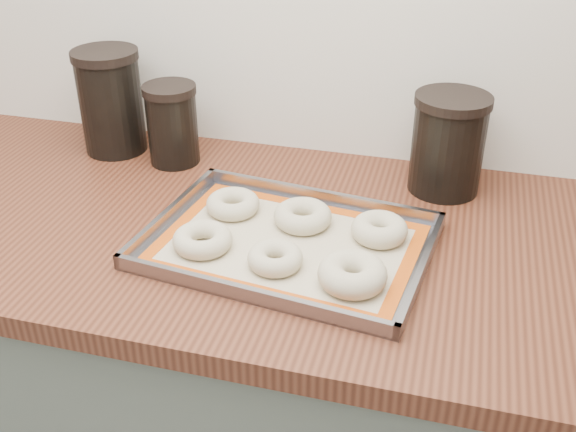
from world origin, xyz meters
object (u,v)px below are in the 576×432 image
(canister_left, at_px, (111,101))
(canister_right, at_px, (448,144))
(bagel_front_mid, at_px, (275,258))
(bagel_front_left, at_px, (203,240))
(bagel_front_right, at_px, (352,274))
(bagel_back_mid, at_px, (303,216))
(bagel_back_right, at_px, (379,229))
(canister_mid, at_px, (172,124))
(baking_tray, at_px, (288,243))
(bagel_back_left, at_px, (233,204))

(canister_left, distance_m, canister_right, 0.69)
(bagel_front_mid, relative_size, canister_right, 0.47)
(bagel_front_left, bearing_deg, canister_left, 134.94)
(bagel_front_right, xyz_separation_m, bagel_back_mid, (-0.11, 0.15, -0.00))
(bagel_front_mid, xyz_separation_m, bagel_back_mid, (0.01, 0.13, 0.00))
(bagel_back_right, bearing_deg, bagel_back_mid, 175.29)
(bagel_front_mid, relative_size, canister_mid, 0.54)
(baking_tray, bearing_deg, bagel_front_mid, -92.72)
(bagel_front_mid, bearing_deg, bagel_back_right, 40.07)
(bagel_back_right, distance_m, canister_mid, 0.50)
(canister_right, bearing_deg, canister_mid, -177.81)
(bagel_front_left, relative_size, canister_right, 0.52)
(canister_left, bearing_deg, bagel_back_left, -30.78)
(baking_tray, relative_size, bagel_back_mid, 4.92)
(bagel_back_mid, height_order, canister_left, canister_left)
(baking_tray, height_order, bagel_back_right, bagel_back_right)
(bagel_back_left, height_order, bagel_back_mid, bagel_back_mid)
(bagel_front_mid, relative_size, bagel_front_right, 0.83)
(bagel_front_mid, bearing_deg, canister_mid, 133.86)
(canister_left, bearing_deg, bagel_back_right, -20.14)
(canister_right, bearing_deg, canister_left, 179.79)
(bagel_front_left, distance_m, bagel_back_mid, 0.18)
(bagel_front_left, xyz_separation_m, canister_left, (-0.32, 0.32, 0.09))
(bagel_back_right, bearing_deg, canister_left, 159.86)
(bagel_front_left, bearing_deg, canister_mid, 120.61)
(baking_tray, relative_size, bagel_front_mid, 5.63)
(bagel_front_left, height_order, canister_left, canister_left)
(baking_tray, xyz_separation_m, canister_right, (0.24, 0.27, 0.09))
(bagel_front_mid, xyz_separation_m, canister_right, (0.24, 0.34, 0.07))
(baking_tray, xyz_separation_m, bagel_back_mid, (0.01, 0.07, 0.02))
(bagel_front_right, bearing_deg, canister_right, 72.62)
(bagel_front_left, relative_size, canister_mid, 0.60)
(baking_tray, xyz_separation_m, bagel_back_right, (0.14, 0.06, 0.02))
(bagel_back_mid, xyz_separation_m, bagel_back_right, (0.14, -0.01, 0.00))
(bagel_back_left, xyz_separation_m, canister_mid, (-0.19, 0.17, 0.06))
(canister_left, relative_size, canister_right, 1.15)
(canister_left, bearing_deg, canister_right, -0.21)
(bagel_back_right, relative_size, canister_mid, 0.58)
(bagel_back_mid, relative_size, canister_left, 0.47)
(bagel_back_left, distance_m, bagel_back_right, 0.27)
(bagel_back_right, distance_m, canister_left, 0.64)
(bagel_back_mid, height_order, bagel_back_right, bagel_back_right)
(bagel_front_right, height_order, canister_left, canister_left)
(bagel_front_right, height_order, bagel_back_mid, bagel_front_right)
(bagel_front_left, relative_size, bagel_back_right, 1.04)
(canister_left, xyz_separation_m, canister_mid, (0.15, -0.02, -0.03))
(bagel_front_right, height_order, bagel_back_left, bagel_front_right)
(bagel_back_right, relative_size, canister_right, 0.50)
(canister_mid, height_order, canister_right, canister_right)
(bagel_back_mid, bearing_deg, bagel_back_left, 175.31)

